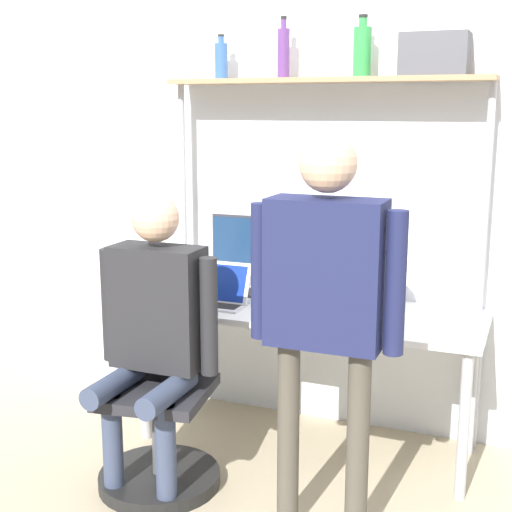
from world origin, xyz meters
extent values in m
plane|color=tan|center=(0.00, 0.00, 0.00)|extent=(12.00, 12.00, 0.00)
cube|color=silver|center=(0.00, 0.70, 1.35)|extent=(8.00, 0.06, 2.70)
cube|color=white|center=(0.00, 0.34, 0.71)|extent=(1.72, 0.65, 0.03)
cylinder|color=#A5A5AA|center=(-0.80, 0.08, 0.35)|extent=(0.05, 0.05, 0.69)
cylinder|color=#A5A5AA|center=(0.80, 0.08, 0.35)|extent=(0.05, 0.05, 0.69)
cylinder|color=#A5A5AA|center=(-0.80, 0.61, 0.35)|extent=(0.05, 0.05, 0.69)
cylinder|color=#A5A5AA|center=(0.80, 0.61, 0.35)|extent=(0.05, 0.05, 0.69)
cube|color=#997A56|center=(0.00, 0.54, 1.84)|extent=(1.64, 0.23, 0.02)
cylinder|color=#B2B2B7|center=(-0.80, 0.54, 0.93)|extent=(0.04, 0.04, 1.86)
cylinder|color=#B2B2B7|center=(0.80, 0.54, 0.93)|extent=(0.04, 0.04, 1.86)
cylinder|color=#333338|center=(-0.33, 0.52, 0.73)|extent=(0.21, 0.21, 0.01)
cylinder|color=#333338|center=(-0.33, 0.52, 0.79)|extent=(0.06, 0.06, 0.11)
cube|color=#333338|center=(-0.33, 0.53, 0.99)|extent=(0.57, 0.01, 0.31)
cube|color=navy|center=(-0.33, 0.52, 0.99)|extent=(0.55, 0.02, 0.29)
cube|color=silver|center=(-0.45, 0.22, 0.73)|extent=(0.31, 0.21, 0.01)
cube|color=black|center=(-0.45, 0.21, 0.73)|extent=(0.26, 0.12, 0.00)
cube|color=silver|center=(-0.45, 0.29, 0.83)|extent=(0.31, 0.09, 0.20)
cube|color=navy|center=(-0.45, 0.28, 0.83)|extent=(0.27, 0.08, 0.17)
cube|color=silver|center=(-0.18, 0.23, 0.73)|extent=(0.07, 0.15, 0.01)
cube|color=black|center=(-0.18, 0.23, 0.73)|extent=(0.06, 0.13, 0.00)
cylinder|color=black|center=(-0.50, -0.31, 0.03)|extent=(0.56, 0.56, 0.06)
cylinder|color=#4C4C51|center=(-0.50, -0.31, 0.25)|extent=(0.06, 0.06, 0.37)
cube|color=#26262B|center=(-0.50, -0.31, 0.46)|extent=(0.52, 0.52, 0.05)
cube|color=#26262B|center=(-0.53, -0.11, 0.71)|extent=(0.42, 0.10, 0.45)
cylinder|color=#38425B|center=(-0.64, -0.48, 0.24)|extent=(0.09, 0.09, 0.48)
cylinder|color=#38425B|center=(-0.37, -0.48, 0.24)|extent=(0.09, 0.09, 0.48)
cylinder|color=#38425B|center=(-0.64, -0.45, 0.53)|extent=(0.10, 0.38, 0.10)
cylinder|color=#38425B|center=(-0.37, -0.45, 0.53)|extent=(0.10, 0.38, 0.10)
cube|color=#262628|center=(-0.50, -0.28, 0.84)|extent=(0.41, 0.20, 0.55)
cylinder|color=#262628|center=(-0.75, -0.28, 0.83)|extent=(0.08, 0.08, 0.52)
cylinder|color=#262628|center=(-0.25, -0.28, 0.83)|extent=(0.08, 0.08, 0.52)
sphere|color=#D8AD8C|center=(-0.50, -0.28, 1.24)|extent=(0.21, 0.21, 0.21)
cylinder|color=#4C473D|center=(0.16, -0.40, 0.40)|extent=(0.09, 0.09, 0.81)
cylinder|color=#4C473D|center=(0.44, -0.40, 0.40)|extent=(0.09, 0.09, 0.81)
cube|color=#1E234C|center=(0.30, -0.40, 1.09)|extent=(0.44, 0.20, 0.57)
cylinder|color=#1E234C|center=(0.03, -0.40, 1.08)|extent=(0.08, 0.08, 0.54)
cylinder|color=#1E234C|center=(0.57, -0.40, 1.08)|extent=(0.08, 0.08, 0.54)
sphere|color=#D8AD8C|center=(0.30, -0.40, 1.51)|extent=(0.22, 0.22, 0.22)
cylinder|color=#593372|center=(-0.21, 0.54, 1.98)|extent=(0.06, 0.06, 0.24)
cylinder|color=#593372|center=(-0.21, 0.54, 2.12)|extent=(0.03, 0.03, 0.04)
cylinder|color=black|center=(-0.21, 0.54, 2.15)|extent=(0.03, 0.03, 0.01)
cylinder|color=#2D8C3F|center=(0.19, 0.54, 1.97)|extent=(0.09, 0.09, 0.23)
cylinder|color=#2D8C3F|center=(0.19, 0.54, 2.11)|extent=(0.04, 0.04, 0.04)
cylinder|color=black|center=(0.19, 0.54, 2.14)|extent=(0.04, 0.04, 0.01)
cylinder|color=#335999|center=(-0.56, 0.54, 1.95)|extent=(0.07, 0.07, 0.18)
cylinder|color=#335999|center=(-0.56, 0.54, 2.05)|extent=(0.03, 0.03, 0.03)
cylinder|color=black|center=(-0.56, 0.54, 2.08)|extent=(0.03, 0.03, 0.01)
cube|color=#4C4C51|center=(0.53, 0.54, 1.95)|extent=(0.31, 0.21, 0.19)
camera|label=1|loc=(1.04, -2.95, 1.71)|focal=50.00mm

